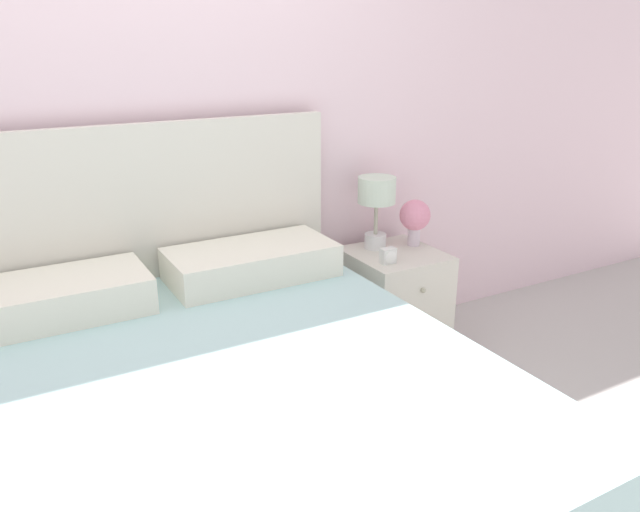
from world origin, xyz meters
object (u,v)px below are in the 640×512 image
(table_lamp, at_px, (377,199))
(flower_vase, at_px, (415,217))
(nightstand, at_px, (393,303))
(bed, at_px, (219,429))
(alarm_clock, at_px, (388,256))

(table_lamp, distance_m, flower_vase, 0.24)
(nightstand, distance_m, flower_vase, 0.45)
(bed, height_order, alarm_clock, bed)
(nightstand, height_order, table_lamp, table_lamp)
(flower_vase, bearing_deg, table_lamp, 163.65)
(nightstand, relative_size, alarm_clock, 7.22)
(table_lamp, height_order, alarm_clock, table_lamp)
(table_lamp, height_order, flower_vase, table_lamp)
(flower_vase, height_order, alarm_clock, flower_vase)
(bed, distance_m, table_lamp, 1.45)
(table_lamp, bearing_deg, nightstand, -66.54)
(flower_vase, bearing_deg, nightstand, -161.67)
(bed, bearing_deg, nightstand, 28.58)
(table_lamp, relative_size, flower_vase, 1.53)
(bed, relative_size, table_lamp, 5.27)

